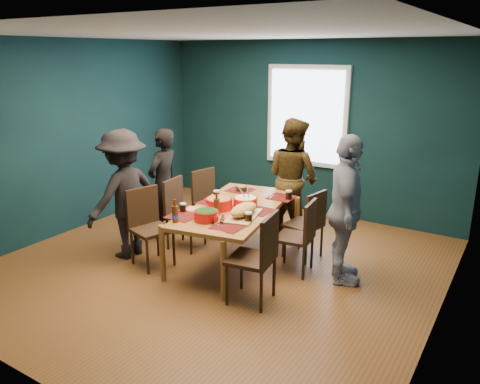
% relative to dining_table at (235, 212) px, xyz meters
% --- Properties ---
extents(room, '(5.01, 5.01, 2.71)m').
position_rel_dining_table_xyz_m(room, '(-0.12, 0.05, 0.72)').
color(room, brown).
rests_on(room, ground).
extents(dining_table, '(1.27, 2.03, 0.72)m').
position_rel_dining_table_xyz_m(dining_table, '(0.00, 0.00, 0.00)').
color(dining_table, '#A35C31').
rests_on(dining_table, floor).
extents(chair_left_far, '(0.50, 0.50, 0.91)m').
position_rel_dining_table_xyz_m(chair_left_far, '(-0.87, 0.64, -0.12)').
color(chair_left_far, black).
rests_on(chair_left_far, floor).
extents(chair_left_mid, '(0.46, 0.46, 0.93)m').
position_rel_dining_table_xyz_m(chair_left_mid, '(-0.88, 0.02, -0.11)').
color(chair_left_mid, black).
rests_on(chair_left_mid, floor).
extents(chair_left_near, '(0.53, 0.53, 0.94)m').
position_rel_dining_table_xyz_m(chair_left_near, '(-0.88, -0.60, -0.10)').
color(chair_left_near, black).
rests_on(chair_left_near, floor).
extents(chair_right_far, '(0.47, 0.47, 0.89)m').
position_rel_dining_table_xyz_m(chair_right_far, '(0.73, 0.55, -0.14)').
color(chair_right_far, black).
rests_on(chair_right_far, floor).
extents(chair_right_mid, '(0.45, 0.45, 0.89)m').
position_rel_dining_table_xyz_m(chair_right_mid, '(0.82, 0.14, -0.14)').
color(chair_right_mid, black).
rests_on(chair_right_mid, floor).
extents(chair_right_near, '(0.50, 0.50, 0.97)m').
position_rel_dining_table_xyz_m(chair_right_near, '(0.75, -0.71, -0.09)').
color(chair_right_near, black).
rests_on(chair_right_near, floor).
extents(person_far_left, '(0.41, 0.58, 1.53)m').
position_rel_dining_table_xyz_m(person_far_left, '(-1.31, 0.21, 0.11)').
color(person_far_left, black).
rests_on(person_far_left, floor).
extents(person_back, '(0.97, 0.86, 1.66)m').
position_rel_dining_table_xyz_m(person_back, '(0.18, 1.21, 0.18)').
color(person_back, black).
rests_on(person_back, floor).
extents(person_right, '(0.79, 1.07, 1.69)m').
position_rel_dining_table_xyz_m(person_right, '(1.30, 0.21, 0.19)').
color(person_right, white).
rests_on(person_right, floor).
extents(person_near_left, '(0.69, 1.10, 1.62)m').
position_rel_dining_table_xyz_m(person_near_left, '(-1.28, -0.57, 0.16)').
color(person_near_left, black).
rests_on(person_near_left, floor).
extents(bowl_salad, '(0.32, 0.32, 0.13)m').
position_rel_dining_table_xyz_m(bowl_salad, '(-0.12, -0.17, 0.14)').
color(bowl_salad, red).
rests_on(bowl_salad, dining_table).
extents(bowl_dumpling, '(0.29, 0.29, 0.27)m').
position_rel_dining_table_xyz_m(bowl_dumpling, '(0.11, 0.05, 0.13)').
color(bowl_dumpling, red).
rests_on(bowl_dumpling, dining_table).
extents(bowl_herbs, '(0.27, 0.27, 0.12)m').
position_rel_dining_table_xyz_m(bowl_herbs, '(-0.01, -0.58, 0.13)').
color(bowl_herbs, red).
rests_on(bowl_herbs, dining_table).
extents(cutting_board, '(0.41, 0.72, 0.16)m').
position_rel_dining_table_xyz_m(cutting_board, '(0.28, -0.27, 0.14)').
color(cutting_board, tan).
rests_on(cutting_board, dining_table).
extents(small_bowl, '(0.15, 0.15, 0.06)m').
position_rel_dining_table_xyz_m(small_bowl, '(-0.29, 0.60, 0.10)').
color(small_bowl, black).
rests_on(small_bowl, dining_table).
extents(beer_bottle_a, '(0.07, 0.07, 0.26)m').
position_rel_dining_table_xyz_m(beer_bottle_a, '(-0.26, -0.81, 0.16)').
color(beer_bottle_a, '#4A230D').
rests_on(beer_bottle_a, dining_table).
extents(beer_bottle_b, '(0.07, 0.07, 0.27)m').
position_rel_dining_table_xyz_m(beer_bottle_b, '(-0.01, -0.38, 0.17)').
color(beer_bottle_b, '#4A230D').
rests_on(beer_bottle_b, dining_table).
extents(cola_glass_a, '(0.08, 0.08, 0.10)m').
position_rel_dining_table_xyz_m(cola_glass_a, '(-0.41, -0.49, 0.13)').
color(cola_glass_a, black).
rests_on(cola_glass_a, dining_table).
extents(cola_glass_b, '(0.08, 0.08, 0.12)m').
position_rel_dining_table_xyz_m(cola_glass_b, '(0.42, -0.39, 0.13)').
color(cola_glass_b, black).
rests_on(cola_glass_b, dining_table).
extents(cola_glass_c, '(0.08, 0.08, 0.12)m').
position_rel_dining_table_xyz_m(cola_glass_c, '(0.42, 0.60, 0.13)').
color(cola_glass_c, black).
rests_on(cola_glass_c, dining_table).
extents(cola_glass_d, '(0.08, 0.08, 0.11)m').
position_rel_dining_table_xyz_m(cola_glass_d, '(-0.36, 0.12, 0.13)').
color(cola_glass_d, black).
rests_on(cola_glass_d, dining_table).
extents(napkin_a, '(0.15, 0.15, 0.00)m').
position_rel_dining_table_xyz_m(napkin_a, '(0.40, 0.06, 0.07)').
color(napkin_a, '#FF6B77').
rests_on(napkin_a, dining_table).
extents(napkin_b, '(0.19, 0.19, 0.00)m').
position_rel_dining_table_xyz_m(napkin_b, '(-0.38, -0.35, 0.07)').
color(napkin_b, '#FF6B77').
rests_on(napkin_b, dining_table).
extents(napkin_c, '(0.15, 0.15, 0.00)m').
position_rel_dining_table_xyz_m(napkin_c, '(0.31, -0.71, 0.07)').
color(napkin_c, '#FF6B77').
rests_on(napkin_c, dining_table).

